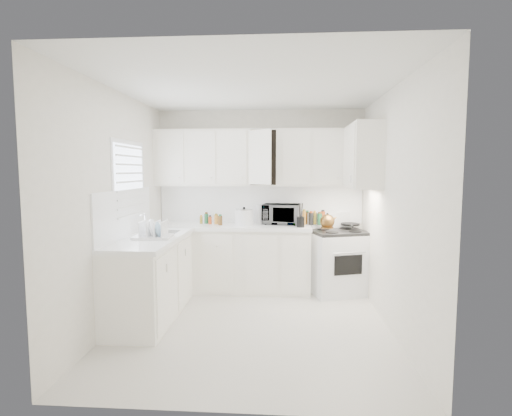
# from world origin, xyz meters

# --- Properties ---
(floor) EXTENTS (3.20, 3.20, 0.00)m
(floor) POSITION_xyz_m (0.00, 0.00, 0.00)
(floor) COLOR silver
(floor) RESTS_ON ground
(ceiling) EXTENTS (3.20, 3.20, 0.00)m
(ceiling) POSITION_xyz_m (0.00, 0.00, 2.60)
(ceiling) COLOR white
(ceiling) RESTS_ON ground
(wall_back) EXTENTS (3.00, 0.00, 3.00)m
(wall_back) POSITION_xyz_m (0.00, 1.60, 1.30)
(wall_back) COLOR white
(wall_back) RESTS_ON ground
(wall_front) EXTENTS (3.00, 0.00, 3.00)m
(wall_front) POSITION_xyz_m (0.00, -1.60, 1.30)
(wall_front) COLOR white
(wall_front) RESTS_ON ground
(wall_left) EXTENTS (0.00, 3.20, 3.20)m
(wall_left) POSITION_xyz_m (-1.50, 0.00, 1.30)
(wall_left) COLOR white
(wall_left) RESTS_ON ground
(wall_right) EXTENTS (0.00, 3.20, 3.20)m
(wall_right) POSITION_xyz_m (1.50, 0.00, 1.30)
(wall_right) COLOR white
(wall_right) RESTS_ON ground
(window_blinds) EXTENTS (0.06, 0.96, 1.06)m
(window_blinds) POSITION_xyz_m (-1.48, 0.35, 1.55)
(window_blinds) COLOR white
(window_blinds) RESTS_ON wall_left
(lower_cabinets_back) EXTENTS (2.22, 0.60, 0.90)m
(lower_cabinets_back) POSITION_xyz_m (-0.39, 1.30, 0.45)
(lower_cabinets_back) COLOR white
(lower_cabinets_back) RESTS_ON floor
(lower_cabinets_left) EXTENTS (0.60, 1.60, 0.90)m
(lower_cabinets_left) POSITION_xyz_m (-1.20, 0.20, 0.45)
(lower_cabinets_left) COLOR white
(lower_cabinets_left) RESTS_ON floor
(countertop_back) EXTENTS (2.24, 0.64, 0.05)m
(countertop_back) POSITION_xyz_m (-0.39, 1.29, 0.93)
(countertop_back) COLOR white
(countertop_back) RESTS_ON lower_cabinets_back
(countertop_left) EXTENTS (0.64, 1.62, 0.05)m
(countertop_left) POSITION_xyz_m (-1.19, 0.20, 0.93)
(countertop_left) COLOR white
(countertop_left) RESTS_ON lower_cabinets_left
(backsplash_back) EXTENTS (2.98, 0.02, 0.55)m
(backsplash_back) POSITION_xyz_m (0.00, 1.59, 1.23)
(backsplash_back) COLOR white
(backsplash_back) RESTS_ON wall_back
(backsplash_left) EXTENTS (0.02, 1.60, 0.55)m
(backsplash_left) POSITION_xyz_m (-1.49, 0.20, 1.23)
(backsplash_left) COLOR white
(backsplash_left) RESTS_ON wall_left
(upper_cabinets_back) EXTENTS (3.00, 0.33, 0.80)m
(upper_cabinets_back) POSITION_xyz_m (0.00, 1.44, 1.50)
(upper_cabinets_back) COLOR white
(upper_cabinets_back) RESTS_ON wall_back
(upper_cabinets_right) EXTENTS (0.33, 0.90, 0.80)m
(upper_cabinets_right) POSITION_xyz_m (1.33, 0.82, 1.50)
(upper_cabinets_right) COLOR white
(upper_cabinets_right) RESTS_ON wall_right
(sink) EXTENTS (0.42, 0.38, 0.30)m
(sink) POSITION_xyz_m (-1.19, 0.55, 1.07)
(sink) COLOR gray
(sink) RESTS_ON countertop_left
(stove) EXTENTS (0.88, 0.79, 1.13)m
(stove) POSITION_xyz_m (1.12, 1.25, 0.57)
(stove) COLOR white
(stove) RESTS_ON floor
(tea_kettle) EXTENTS (0.27, 0.23, 0.22)m
(tea_kettle) POSITION_xyz_m (0.94, 1.09, 1.05)
(tea_kettle) COLOR brown
(tea_kettle) RESTS_ON stove
(frying_pan) EXTENTS (0.29, 0.46, 0.04)m
(frying_pan) POSITION_xyz_m (1.30, 1.41, 0.97)
(frying_pan) COLOR black
(frying_pan) RESTS_ON stove
(microwave) EXTENTS (0.57, 0.38, 0.35)m
(microwave) POSITION_xyz_m (0.32, 1.44, 1.13)
(microwave) COLOR gray
(microwave) RESTS_ON countertop_back
(rice_cooker) EXTENTS (0.31, 0.31, 0.26)m
(rice_cooker) POSITION_xyz_m (-0.21, 1.29, 1.08)
(rice_cooker) COLOR white
(rice_cooker) RESTS_ON countertop_back
(paper_towel) EXTENTS (0.12, 0.12, 0.27)m
(paper_towel) POSITION_xyz_m (-0.00, 1.48, 1.08)
(paper_towel) COLOR white
(paper_towel) RESTS_ON countertop_back
(utensil_crock) EXTENTS (0.13, 0.13, 0.34)m
(utensil_crock) POSITION_xyz_m (0.58, 1.12, 1.12)
(utensil_crock) COLOR black
(utensil_crock) RESTS_ON countertop_back
(dish_rack) EXTENTS (0.43, 0.33, 0.23)m
(dish_rack) POSITION_xyz_m (-1.14, 0.12, 1.06)
(dish_rack) COLOR white
(dish_rack) RESTS_ON countertop_left
(spice_left_0) EXTENTS (0.06, 0.06, 0.13)m
(spice_left_0) POSITION_xyz_m (-0.85, 1.42, 1.02)
(spice_left_0) COLOR olive
(spice_left_0) RESTS_ON countertop_back
(spice_left_1) EXTENTS (0.06, 0.06, 0.13)m
(spice_left_1) POSITION_xyz_m (-0.78, 1.33, 1.02)
(spice_left_1) COLOR #22683A
(spice_left_1) RESTS_ON countertop_back
(spice_left_2) EXTENTS (0.06, 0.06, 0.13)m
(spice_left_2) POSITION_xyz_m (-0.70, 1.42, 1.02)
(spice_left_2) COLOR #CC4A1B
(spice_left_2) RESTS_ON countertop_back
(spice_left_3) EXTENTS (0.06, 0.06, 0.13)m
(spice_left_3) POSITION_xyz_m (-0.62, 1.33, 1.02)
(spice_left_3) COLOR gold
(spice_left_3) RESTS_ON countertop_back
(spice_left_4) EXTENTS (0.06, 0.06, 0.13)m
(spice_left_4) POSITION_xyz_m (-0.55, 1.42, 1.02)
(spice_left_4) COLOR brown
(spice_left_4) RESTS_ON countertop_back
(sauce_right_0) EXTENTS (0.06, 0.06, 0.19)m
(sauce_right_0) POSITION_xyz_m (0.58, 1.46, 1.05)
(sauce_right_0) COLOR #CC4A1B
(sauce_right_0) RESTS_ON countertop_back
(sauce_right_1) EXTENTS (0.06, 0.06, 0.19)m
(sauce_right_1) POSITION_xyz_m (0.64, 1.40, 1.05)
(sauce_right_1) COLOR gold
(sauce_right_1) RESTS_ON countertop_back
(sauce_right_2) EXTENTS (0.06, 0.06, 0.19)m
(sauce_right_2) POSITION_xyz_m (0.69, 1.46, 1.05)
(sauce_right_2) COLOR brown
(sauce_right_2) RESTS_ON countertop_back
(sauce_right_3) EXTENTS (0.06, 0.06, 0.19)m
(sauce_right_3) POSITION_xyz_m (0.74, 1.40, 1.05)
(sauce_right_3) COLOR black
(sauce_right_3) RESTS_ON countertop_back
(sauce_right_4) EXTENTS (0.06, 0.06, 0.19)m
(sauce_right_4) POSITION_xyz_m (0.80, 1.46, 1.05)
(sauce_right_4) COLOR olive
(sauce_right_4) RESTS_ON countertop_back
(sauce_right_5) EXTENTS (0.06, 0.06, 0.19)m
(sauce_right_5) POSITION_xyz_m (0.85, 1.40, 1.05)
(sauce_right_5) COLOR #22683A
(sauce_right_5) RESTS_ON countertop_back
(sauce_right_6) EXTENTS (0.06, 0.06, 0.19)m
(sauce_right_6) POSITION_xyz_m (0.91, 1.46, 1.05)
(sauce_right_6) COLOR #CC4A1B
(sauce_right_6) RESTS_ON countertop_back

